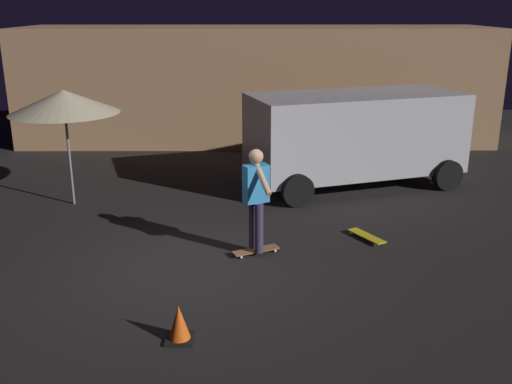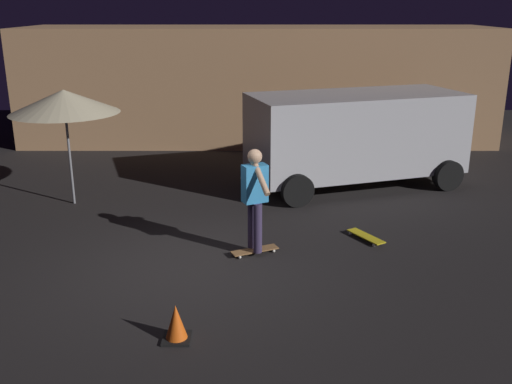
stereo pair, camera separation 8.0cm
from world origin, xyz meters
name	(u,v)px [view 1 (the left image)]	position (x,y,z in m)	size (l,w,h in m)	color
ground_plane	(184,269)	(0.00, 0.00, 0.00)	(28.00, 28.00, 0.00)	black
low_building	(256,84)	(1.16, 9.13, 1.62)	(13.34, 3.24, 3.25)	#AD7F56
parked_van	(356,133)	(3.31, 4.38, 1.16)	(4.96, 3.36, 2.03)	#B2B2B7
patio_umbrella	(64,102)	(-2.57, 3.06, 2.07)	(2.10, 2.10, 2.30)	slate
skateboard_ridden	(256,250)	(1.10, 0.56, 0.06)	(0.79, 0.50, 0.07)	olive
skateboard_spare	(367,236)	(3.01, 1.15, 0.06)	(0.58, 0.77, 0.07)	gold
skater	(256,193)	(1.10, 0.56, 1.04)	(0.49, 0.93, 1.67)	#382D4C
traffic_cone	(179,324)	(0.16, -1.98, 0.21)	(0.34, 0.34, 0.46)	black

